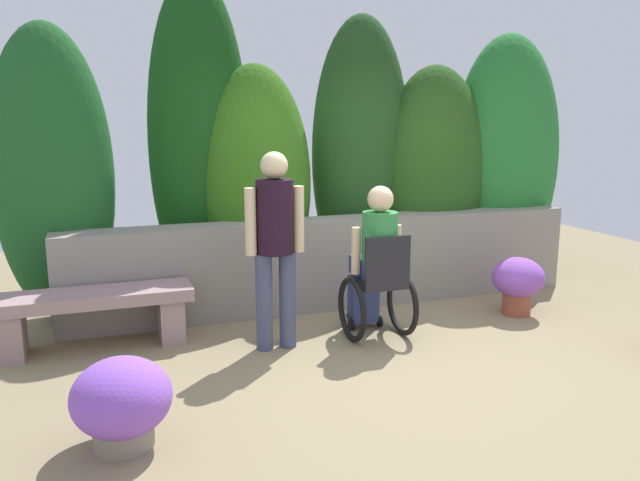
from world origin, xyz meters
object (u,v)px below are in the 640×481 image
object	(u,v)px
person_standing_companion	(275,238)
flower_pot_red_accent	(122,402)
flower_pot_terracotta_by_wall	(518,281)
stone_bench	(93,310)
person_in_wheelchair	(376,267)

from	to	relation	value
person_standing_companion	flower_pot_red_accent	size ratio (longest dim) A/B	2.81
flower_pot_terracotta_by_wall	flower_pot_red_accent	xyz separation A→B (m)	(-3.73, -1.33, -0.05)
flower_pot_terracotta_by_wall	stone_bench	bearing A→B (deg)	173.85
stone_bench	flower_pot_terracotta_by_wall	distance (m)	3.90
person_in_wheelchair	flower_pot_terracotta_by_wall	bearing A→B (deg)	10.54
person_standing_companion	flower_pot_red_accent	world-z (taller)	person_standing_companion
stone_bench	person_standing_companion	world-z (taller)	person_standing_companion
stone_bench	flower_pot_terracotta_by_wall	size ratio (longest dim) A/B	2.86
person_in_wheelchair	flower_pot_terracotta_by_wall	world-z (taller)	person_in_wheelchair
flower_pot_terracotta_by_wall	person_standing_companion	bearing A→B (deg)	-177.93
person_standing_companion	stone_bench	bearing A→B (deg)	148.01
person_in_wheelchair	person_standing_companion	size ratio (longest dim) A/B	0.82
person_in_wheelchair	person_standing_companion	xyz separation A→B (m)	(-0.89, 0.02, 0.31)
person_in_wheelchair	person_standing_companion	world-z (taller)	person_standing_companion
flower_pot_red_accent	stone_bench	bearing A→B (deg)	94.79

